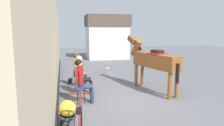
# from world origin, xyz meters

# --- Properties ---
(ground_plane) EXTENTS (40.00, 40.00, 0.00)m
(ground_plane) POSITION_xyz_m (0.00, 3.00, 0.00)
(ground_plane) COLOR slate
(pub_facade_wall) EXTENTS (0.34, 14.00, 3.40)m
(pub_facade_wall) POSITION_xyz_m (-2.55, 1.50, 1.54)
(pub_facade_wall) COLOR #CCB793
(pub_facade_wall) RESTS_ON ground_plane
(distant_cottage) EXTENTS (3.40, 2.60, 3.50)m
(distant_cottage) POSITION_xyz_m (1.40, 10.70, 1.80)
(distant_cottage) COLOR silver
(distant_cottage) RESTS_ON ground_plane
(seated_visitor_near) EXTENTS (0.61, 0.49, 1.39)m
(seated_visitor_near) POSITION_xyz_m (-1.65, -0.01, 0.78)
(seated_visitor_near) COLOR #194C99
(seated_visitor_near) RESTS_ON ground_plane
(seated_visitor_middle) EXTENTS (0.61, 0.49, 1.39)m
(seated_visitor_middle) POSITION_xyz_m (-1.55, 0.97, 0.78)
(seated_visitor_middle) COLOR gold
(seated_visitor_middle) RESTS_ON ground_plane
(seated_visitor_far) EXTENTS (0.61, 0.48, 1.39)m
(seated_visitor_far) POSITION_xyz_m (-1.58, 1.99, 0.78)
(seated_visitor_far) COLOR #194C99
(seated_visitor_far) RESTS_ON ground_plane
(saddled_horse_center) EXTENTS (1.03, 2.93, 2.06)m
(saddled_horse_center) POSITION_xyz_m (1.06, 0.80, 1.16)
(saddled_horse_center) COLOR brown
(saddled_horse_center) RESTS_ON ground_plane
(flower_planter_near) EXTENTS (0.43, 0.43, 0.64)m
(flower_planter_near) POSITION_xyz_m (-2.13, -1.59, 0.33)
(flower_planter_near) COLOR #4C4C51
(flower_planter_near) RESTS_ON ground_plane
(spare_stool_white) EXTENTS (0.32, 0.32, 0.46)m
(spare_stool_white) POSITION_xyz_m (0.00, 3.56, 0.40)
(spare_stool_white) COLOR white
(spare_stool_white) RESTS_ON ground_plane
(satchel_bag) EXTENTS (0.21, 0.30, 0.20)m
(satchel_bag) POSITION_xyz_m (-1.90, 2.71, 0.10)
(satchel_bag) COLOR black
(satchel_bag) RESTS_ON ground_plane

